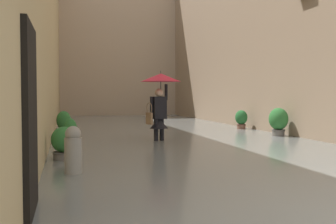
{
  "coord_description": "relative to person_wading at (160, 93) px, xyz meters",
  "views": [
    {
      "loc": [
        3.1,
        2.62,
        1.47
      ],
      "look_at": [
        0.27,
        -8.5,
        0.97
      ],
      "focal_mm": 42.62,
      "sensor_mm": 36.0,
      "label": 1
    }
  ],
  "objects": [
    {
      "name": "potted_plant_near_left",
      "position": [
        -3.74,
        -2.9,
        -0.99
      ],
      "size": [
        0.45,
        0.45,
        0.9
      ],
      "color": "brown",
      "rests_on": "ground_plane"
    },
    {
      "name": "person_wading",
      "position": [
        0.0,
        0.0,
        0.0
      ],
      "size": [
        1.1,
        1.1,
        2.11
      ],
      "color": "black",
      "rests_on": "ground_plane"
    },
    {
      "name": "flood_water",
      "position": [
        -0.64,
        -2.81,
        -1.4
      ],
      "size": [
        7.8,
        27.48,
        0.22
      ],
      "primitive_type": "cube",
      "color": "slate",
      "rests_on": "ground_plane"
    },
    {
      "name": "mooring_bollard",
      "position": [
        2.37,
        4.09,
        -1.02
      ],
      "size": [
        0.28,
        0.28,
        0.97
      ],
      "color": "gray",
      "rests_on": "ground_plane"
    },
    {
      "name": "potted_plant_near_right",
      "position": [
        2.38,
        0.61,
        -1.05
      ],
      "size": [
        0.34,
        0.34,
        0.89
      ],
      "color": "brown",
      "rests_on": "ground_plane"
    },
    {
      "name": "building_facade_far",
      "position": [
        -0.64,
        -14.45,
        3.14
      ],
      "size": [
        10.6,
        1.8,
        9.31
      ],
      "primitive_type": "cube",
      "color": "tan",
      "rests_on": "ground_plane"
    },
    {
      "name": "ground_plane",
      "position": [
        -0.64,
        -2.81,
        -1.51
      ],
      "size": [
        60.0,
        60.0,
        0.0
      ],
      "primitive_type": "plane",
      "color": "slate"
    },
    {
      "name": "potted_plant_mid_left",
      "position": [
        -3.76,
        -0.3,
        -0.88
      ],
      "size": [
        0.58,
        0.58,
        1.07
      ],
      "color": "#66605B",
      "rests_on": "ground_plane"
    },
    {
      "name": "potted_plant_far_right",
      "position": [
        2.52,
        2.65,
        -1.05
      ],
      "size": [
        0.49,
        0.49,
        0.85
      ],
      "color": "#66605B",
      "rests_on": "ground_plane"
    },
    {
      "name": "potted_plant_mid_right",
      "position": [
        2.56,
        -3.59,
        -1.02
      ],
      "size": [
        0.49,
        0.49,
        0.9
      ],
      "color": "brown",
      "rests_on": "ground_plane"
    },
    {
      "name": "building_facade_right",
      "position": [
        3.76,
        -2.8,
        2.81
      ],
      "size": [
        2.04,
        25.48,
        8.64
      ],
      "color": "tan",
      "rests_on": "ground_plane"
    }
  ]
}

